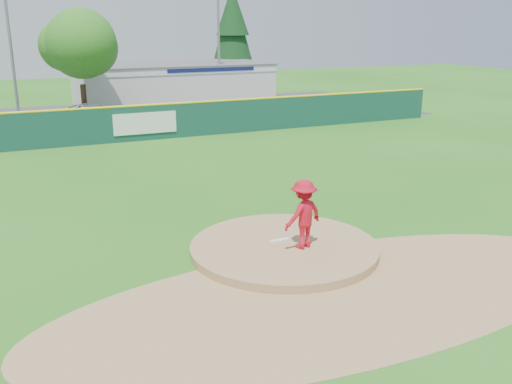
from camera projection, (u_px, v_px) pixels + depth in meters
name	position (u px, v px, depth m)	size (l,w,h in m)	color
ground	(284.00, 252.00, 16.71)	(120.00, 120.00, 0.00)	#286B19
pitchers_mound	(284.00, 252.00, 16.71)	(5.50, 5.50, 0.50)	#9E774C
pitching_rubber	(280.00, 240.00, 16.90)	(0.60, 0.15, 0.04)	white
infield_dirt_arc	(339.00, 295.00, 14.09)	(15.40, 15.40, 0.01)	#9E774C
parking_lot	(111.00, 118.00, 40.30)	(44.00, 16.00, 0.02)	#38383A
pitcher	(303.00, 214.00, 16.14)	(1.29, 0.74, 2.00)	red
van	(98.00, 114.00, 37.14)	(2.41, 5.23, 1.45)	white
pool_building_grp	(172.00, 84.00, 46.55)	(15.20, 8.20, 3.31)	silver
fence_banners	(34.00, 131.00, 29.87)	(15.40, 0.04, 1.20)	#520B10
outfield_fence	(140.00, 122.00, 32.13)	(40.00, 0.14, 2.07)	#134036
deciduous_tree	(80.00, 54.00, 36.46)	(5.60, 5.60, 7.36)	#382314
conifer_tree	(233.00, 33.00, 51.70)	(4.40, 4.40, 9.50)	#382314
light_pole_left	(9.00, 29.00, 36.21)	(1.75, 0.25, 11.00)	gray
light_pole_right	(219.00, 35.00, 44.01)	(1.75, 0.25, 10.00)	gray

